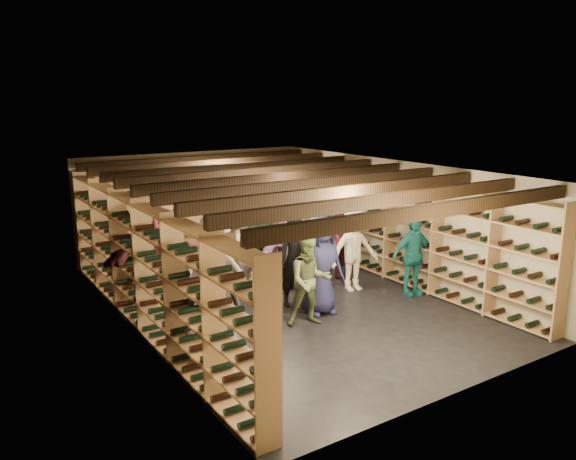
# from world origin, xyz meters

# --- Properties ---
(ground) EXTENTS (8.00, 8.00, 0.00)m
(ground) POSITION_xyz_m (0.00, 0.00, 0.00)
(ground) COLOR black
(ground) RESTS_ON ground
(walls) EXTENTS (5.52, 8.02, 2.40)m
(walls) POSITION_xyz_m (0.00, 0.00, 1.20)
(walls) COLOR #BCB092
(walls) RESTS_ON ground
(ceiling) EXTENTS (5.50, 8.00, 0.01)m
(ceiling) POSITION_xyz_m (0.00, 0.00, 2.40)
(ceiling) COLOR beige
(ceiling) RESTS_ON walls
(ceiling_joists) EXTENTS (5.40, 7.12, 0.18)m
(ceiling_joists) POSITION_xyz_m (0.00, 0.00, 2.26)
(ceiling_joists) COLOR black
(ceiling_joists) RESTS_ON ground
(wine_rack_left) EXTENTS (0.32, 7.50, 2.15)m
(wine_rack_left) POSITION_xyz_m (-2.57, 0.00, 1.08)
(wine_rack_left) COLOR #AA8352
(wine_rack_left) RESTS_ON ground
(wine_rack_right) EXTENTS (0.32, 7.50, 2.15)m
(wine_rack_right) POSITION_xyz_m (2.57, 0.00, 1.08)
(wine_rack_right) COLOR #AA8352
(wine_rack_right) RESTS_ON ground
(wine_rack_back) EXTENTS (4.70, 0.30, 2.15)m
(wine_rack_back) POSITION_xyz_m (0.00, 3.83, 1.07)
(wine_rack_back) COLOR #AA8352
(wine_rack_back) RESTS_ON ground
(crate_stack_left) EXTENTS (0.55, 0.41, 0.68)m
(crate_stack_left) POSITION_xyz_m (-0.17, 2.22, 0.34)
(crate_stack_left) COLOR tan
(crate_stack_left) RESTS_ON ground
(crate_stack_right) EXTENTS (0.59, 0.50, 0.34)m
(crate_stack_right) POSITION_xyz_m (0.08, 1.30, 0.17)
(crate_stack_right) COLOR tan
(crate_stack_right) RESTS_ON ground
(crate_loose) EXTENTS (0.55, 0.42, 0.17)m
(crate_loose) POSITION_xyz_m (0.26, 1.95, 0.09)
(crate_loose) COLOR tan
(crate_loose) RESTS_ON ground
(person_0) EXTENTS (0.95, 0.80, 1.66)m
(person_0) POSITION_xyz_m (-2.18, -1.66, 0.83)
(person_0) COLOR black
(person_0) RESTS_ON ground
(person_1) EXTENTS (0.73, 0.60, 1.72)m
(person_1) POSITION_xyz_m (0.04, -0.34, 0.86)
(person_1) COLOR black
(person_1) RESTS_ON ground
(person_2) EXTENTS (0.87, 0.77, 1.48)m
(person_2) POSITION_xyz_m (-0.26, -1.18, 0.74)
(person_2) COLOR #566339
(person_2) RESTS_ON ground
(person_3) EXTENTS (1.09, 0.69, 1.61)m
(person_3) POSITION_xyz_m (1.43, -0.27, 0.81)
(person_3) COLOR beige
(person_3) RESTS_ON ground
(person_4) EXTENTS (0.92, 0.49, 1.49)m
(person_4) POSITION_xyz_m (2.18, -1.05, 0.75)
(person_4) COLOR #1A726C
(person_4) RESTS_ON ground
(person_5) EXTENTS (1.80, 0.71, 1.90)m
(person_5) POSITION_xyz_m (-2.18, 0.79, 0.95)
(person_5) COLOR brown
(person_5) RESTS_ON ground
(person_6) EXTENTS (0.89, 0.63, 1.71)m
(person_6) POSITION_xyz_m (0.19, -0.87, 0.85)
(person_6) COLOR #1B1C3F
(person_6) RESTS_ON ground
(person_7) EXTENTS (0.65, 0.55, 1.53)m
(person_7) POSITION_xyz_m (-0.41, 0.74, 0.77)
(person_7) COLOR gray
(person_7) RESTS_ON ground
(person_8) EXTENTS (0.98, 0.84, 1.75)m
(person_8) POSITION_xyz_m (1.57, 0.28, 0.87)
(person_8) COLOR #4C1B24
(person_8) RESTS_ON ground
(person_9) EXTENTS (1.17, 0.73, 1.74)m
(person_9) POSITION_xyz_m (-1.40, 0.00, 0.87)
(person_9) COLOR #A3A295
(person_9) RESTS_ON ground
(person_10) EXTENTS (1.08, 0.79, 1.71)m
(person_10) POSITION_xyz_m (0.26, 1.25, 0.85)
(person_10) COLOR #25513F
(person_10) RESTS_ON ground
(person_11) EXTENTS (1.41, 0.47, 1.51)m
(person_11) POSITION_xyz_m (0.37, 0.42, 0.76)
(person_11) COLOR slate
(person_11) RESTS_ON ground
(person_12) EXTENTS (0.87, 0.58, 1.73)m
(person_12) POSITION_xyz_m (2.18, 1.30, 0.87)
(person_12) COLOR #2F2F34
(person_12) RESTS_ON ground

